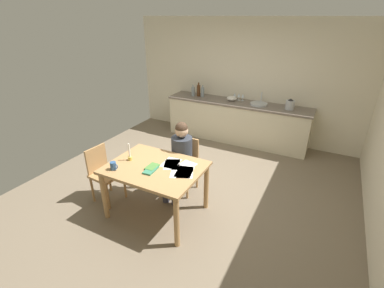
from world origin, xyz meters
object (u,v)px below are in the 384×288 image
bottle_oil (193,91)px  bottle_vinegar (199,90)px  wine_glass_near_sink (243,96)px  sink_unit (259,104)px  dining_table (155,173)px  candlestick (130,156)px  chair_at_table (185,162)px  book_magazine (152,167)px  wine_glass_by_kettle (239,95)px  book_cookery (151,170)px  person_seated (180,155)px  chair_side_empty (104,172)px  bottle_wine_red (203,92)px  stovetop_kettle (290,104)px  coffee_mug (113,166)px  wine_glass_back_left (235,95)px

bottle_oil → bottle_vinegar: bottle_vinegar is taller
wine_glass_near_sink → sink_unit: bearing=-19.9°
dining_table → candlestick: (-0.41, -0.01, 0.17)m
chair_at_table → candlestick: candlestick is taller
book_magazine → sink_unit: 3.09m
book_magazine → wine_glass_by_kettle: 3.18m
book_cookery → wine_glass_by_kettle: 3.25m
person_seated → book_magazine: bearing=-95.9°
bottle_vinegar → wine_glass_near_sink: size_ratio=2.06×
bottle_oil → wine_glass_by_kettle: bottle_oil is taller
chair_side_empty → bottle_wine_red: (0.18, 3.08, 0.54)m
chair_side_empty → book_cookery: bearing=-2.6°
bottle_vinegar → person_seated: bearing=-70.0°
chair_at_table → chair_side_empty: bearing=-139.8°
book_cookery → book_magazine: bearing=106.4°
chair_at_table → stovetop_kettle: 2.58m
stovetop_kettle → book_cookery: bearing=-111.5°
coffee_mug → wine_glass_back_left: size_ratio=0.78×
wine_glass_near_sink → bottle_wine_red: bearing=-172.8°
book_cookery → stovetop_kettle: bearing=64.1°
book_magazine → wine_glass_near_sink: size_ratio=1.26×
candlestick → bottle_wine_red: bearing=95.8°
stovetop_kettle → wine_glass_back_left: bearing=173.0°
chair_at_table → bottle_oil: 2.51m
bottle_oil → book_cookery: bearing=-72.7°
book_magazine → book_cookery: 0.08m
sink_unit → bottle_oil: 1.56m
chair_side_empty → sink_unit: bearing=63.7°
chair_at_table → person_seated: bearing=-90.1°
sink_unit → candlestick: bearing=-108.9°
candlestick → book_cookery: 0.45m
chair_at_table → candlestick: (-0.47, -0.73, 0.35)m
chair_at_table → wine_glass_near_sink: (0.15, 2.39, 0.52)m
book_magazine → wine_glass_near_sink: 3.18m
chair_at_table → chair_side_empty: (-0.95, -0.80, -0.01)m
book_magazine → sink_unit: sink_unit is taller
dining_table → wine_glass_by_kettle: bearing=87.9°
dining_table → sink_unit: (0.61, 2.97, 0.26)m
book_cookery → wine_glass_by_kettle: (0.10, 3.24, 0.23)m
dining_table → person_seated: 0.58m
bottle_oil → stovetop_kettle: size_ratio=1.17×
wine_glass_back_left → sink_unit: bearing=-13.8°
chair_side_empty → wine_glass_back_left: size_ratio=5.54×
wine_glass_by_kettle → stovetop_kettle: bearing=-7.7°
bottle_wine_red → person_seated: bearing=-72.3°
book_magazine → bottle_wine_red: (-0.71, 3.05, 0.23)m
candlestick → bottle_wine_red: (-0.31, 3.01, 0.18)m
sink_unit → bottle_wine_red: (-1.33, 0.03, 0.09)m
sink_unit → stovetop_kettle: 0.63m
bottle_vinegar → wine_glass_near_sink: bearing=5.9°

